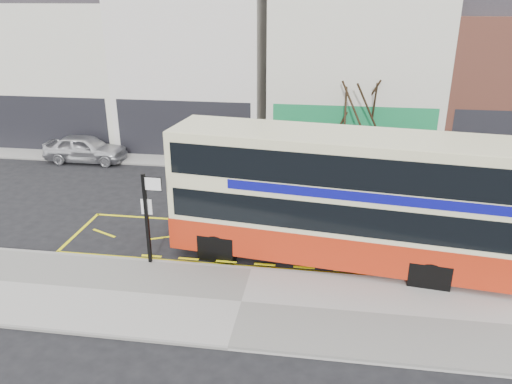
% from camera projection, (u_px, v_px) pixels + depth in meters
% --- Properties ---
extents(ground, '(120.00, 120.00, 0.00)m').
position_uv_depth(ground, '(253.00, 266.00, 16.69)').
color(ground, black).
rests_on(ground, ground).
extents(pavement, '(40.00, 4.00, 0.15)m').
position_uv_depth(pavement, '(241.00, 303.00, 14.55)').
color(pavement, '#9D9B95').
rests_on(pavement, ground).
extents(kerb, '(40.00, 0.15, 0.15)m').
position_uv_depth(kerb, '(252.00, 270.00, 16.32)').
color(kerb, gray).
rests_on(kerb, ground).
extents(far_pavement, '(50.00, 3.00, 0.15)m').
position_uv_depth(far_pavement, '(284.00, 162.00, 26.77)').
color(far_pavement, '#9D9B95').
rests_on(far_pavement, ground).
extents(road_markings, '(14.00, 3.40, 0.01)m').
position_uv_depth(road_markings, '(260.00, 244.00, 18.16)').
color(road_markings, yellow).
rests_on(road_markings, ground).
extents(terrace_far_left, '(8.00, 8.01, 10.80)m').
position_uv_depth(terrace_far_left, '(72.00, 58.00, 30.50)').
color(terrace_far_left, beige).
rests_on(terrace_far_left, ground).
extents(terrace_left, '(8.00, 8.01, 11.80)m').
position_uv_depth(terrace_left, '(199.00, 51.00, 29.23)').
color(terrace_left, silver).
rests_on(terrace_left, ground).
extents(terrace_green_shop, '(9.00, 8.01, 11.30)m').
position_uv_depth(terrace_green_shop, '(355.00, 58.00, 28.10)').
color(terrace_green_shop, beige).
rests_on(terrace_green_shop, ground).
extents(double_decker_bus, '(11.37, 3.91, 4.45)m').
position_uv_depth(double_decker_bus, '(342.00, 197.00, 16.17)').
color(double_decker_bus, beige).
rests_on(double_decker_bus, ground).
extents(bus_stop_post, '(0.77, 0.14, 3.11)m').
position_uv_depth(bus_stop_post, '(148.00, 211.00, 15.98)').
color(bus_stop_post, black).
rests_on(bus_stop_post, pavement).
extents(car_silver, '(4.36, 1.77, 1.48)m').
position_uv_depth(car_silver, '(85.00, 148.00, 26.76)').
color(car_silver, '#BCBCC1').
rests_on(car_silver, ground).
extents(car_grey, '(4.25, 1.48, 1.40)m').
position_uv_depth(car_grey, '(278.00, 162.00, 24.77)').
color(car_grey, '#414549').
rests_on(car_grey, ground).
extents(street_tree_right, '(2.70, 2.70, 5.84)m').
position_uv_depth(street_tree_right, '(361.00, 92.00, 24.42)').
color(street_tree_right, '#2F2315').
rests_on(street_tree_right, ground).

